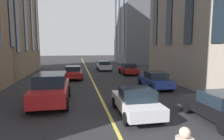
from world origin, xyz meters
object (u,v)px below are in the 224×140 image
(car_white_trailing, at_px, (136,101))
(car_red_near, at_px, (51,88))
(car_white_far, at_px, (104,66))
(car_red_parked_a, at_px, (128,69))
(car_blue_oncoming, at_px, (155,80))
(car_red_parked_b, at_px, (73,72))
(car_black_mid, at_px, (220,107))

(car_white_trailing, bearing_deg, car_red_near, 58.75)
(car_white_trailing, distance_m, car_white_far, 18.76)
(car_red_parked_a, distance_m, car_blue_oncoming, 8.34)
(car_white_trailing, distance_m, car_red_near, 5.25)
(car_blue_oncoming, height_order, car_red_parked_b, car_blue_oncoming)
(car_blue_oncoming, height_order, car_white_trailing, same)
(car_red_near, bearing_deg, car_red_parked_a, -35.22)
(car_white_far, bearing_deg, car_red_parked_a, -151.71)
(car_black_mid, relative_size, car_white_far, 1.00)
(car_black_mid, distance_m, car_red_near, 9.11)
(car_black_mid, bearing_deg, car_white_far, 7.02)
(car_red_parked_a, relative_size, car_black_mid, 1.00)
(car_red_parked_a, distance_m, car_red_parked_b, 7.15)
(car_blue_oncoming, xyz_separation_m, car_white_trailing, (-5.73, 3.54, 0.00))
(car_black_mid, xyz_separation_m, car_white_trailing, (1.59, 3.54, 0.00))
(car_blue_oncoming, bearing_deg, car_red_near, 110.61)
(car_black_mid, bearing_deg, car_red_near, 61.73)
(car_red_parked_a, relative_size, car_white_far, 1.00)
(car_white_far, bearing_deg, car_red_parked_b, 146.80)
(car_blue_oncoming, height_order, car_black_mid, same)
(car_red_near, bearing_deg, car_white_far, -19.00)
(car_black_mid, distance_m, car_white_trailing, 3.88)
(car_red_parked_b, bearing_deg, car_black_mid, -153.34)
(car_white_trailing, height_order, car_white_far, same)
(car_red_parked_a, bearing_deg, car_black_mid, 180.00)
(car_red_parked_b, relative_size, car_white_far, 1.13)
(car_blue_oncoming, height_order, car_red_near, car_red_near)
(car_red_parked_a, xyz_separation_m, car_white_far, (4.65, 2.50, 0.00))
(car_white_trailing, bearing_deg, car_red_parked_b, 15.39)
(car_red_parked_b, bearing_deg, car_red_near, 172.95)
(car_white_far, bearing_deg, car_blue_oncoming, -169.09)
(car_red_parked_a, distance_m, car_black_mid, 15.67)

